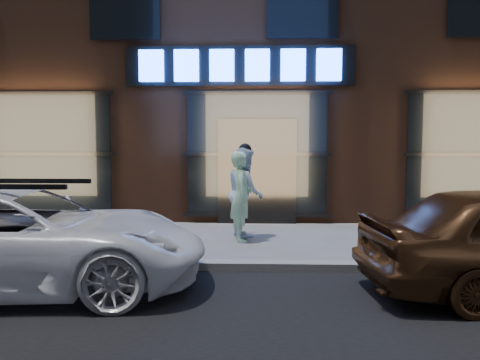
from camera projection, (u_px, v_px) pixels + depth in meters
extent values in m
plane|color=slate|center=(257.00, 270.00, 6.92)|extent=(90.00, 90.00, 0.00)
cube|color=gray|center=(257.00, 266.00, 6.92)|extent=(60.00, 0.25, 0.12)
cube|color=#54301E|center=(257.00, 41.00, 14.48)|extent=(30.00, 8.00, 10.00)
cube|color=black|center=(240.00, 66.00, 10.57)|extent=(5.20, 0.06, 0.90)
cube|color=black|center=(257.00, 172.00, 10.73)|extent=(1.80, 0.10, 2.40)
cube|color=#FFBF72|center=(43.00, 154.00, 10.93)|extent=(3.00, 0.04, 2.60)
cube|color=black|center=(43.00, 154.00, 10.89)|extent=(3.20, 0.06, 2.80)
cube|color=#FFBF72|center=(257.00, 154.00, 10.76)|extent=(3.00, 0.04, 2.60)
cube|color=black|center=(257.00, 154.00, 10.72)|extent=(3.20, 0.06, 2.80)
cube|color=#FFBF72|center=(478.00, 154.00, 10.58)|extent=(3.00, 0.04, 2.60)
cube|color=black|center=(479.00, 154.00, 10.54)|extent=(3.20, 0.06, 2.80)
cube|color=black|center=(125.00, 3.00, 10.54)|extent=(1.60, 0.06, 1.60)
cube|color=black|center=(302.00, 2.00, 10.40)|extent=(1.60, 0.06, 1.60)
cube|color=#2659FF|center=(151.00, 66.00, 10.57)|extent=(0.55, 0.12, 0.70)
cube|color=#2659FF|center=(187.00, 66.00, 10.55)|extent=(0.55, 0.12, 0.70)
cube|color=#2659FF|center=(222.00, 65.00, 10.52)|extent=(0.55, 0.12, 0.70)
cube|color=#2659FF|center=(257.00, 65.00, 10.49)|extent=(0.55, 0.12, 0.70)
cube|color=#2659FF|center=(293.00, 65.00, 10.46)|extent=(0.55, 0.12, 0.70)
cube|color=#2659FF|center=(329.00, 65.00, 10.44)|extent=(0.55, 0.12, 0.70)
imported|color=#B6EFBF|center=(241.00, 197.00, 8.85)|extent=(0.48, 0.67, 1.71)
imported|color=white|center=(245.00, 192.00, 9.30)|extent=(0.82, 0.97, 1.78)
imported|color=white|center=(19.00, 239.00, 5.95)|extent=(4.94, 2.68, 1.31)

